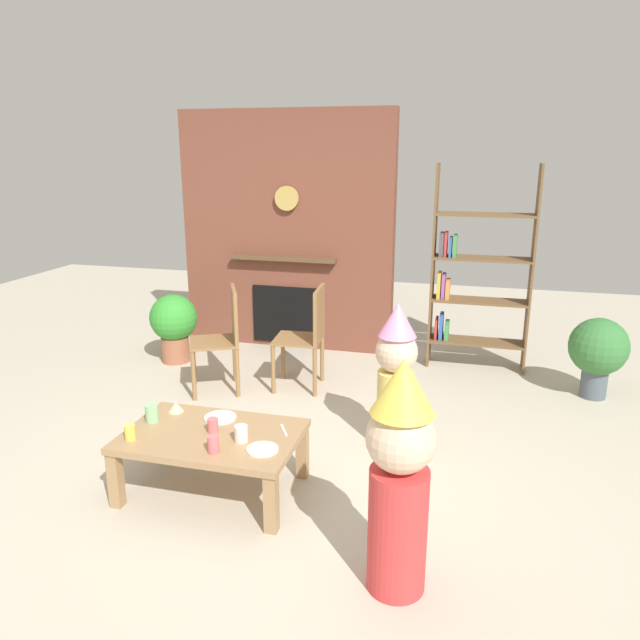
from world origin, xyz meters
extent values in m
plane|color=#BCB29E|center=(0.00, 0.00, 0.00)|extent=(12.00, 12.00, 0.00)
cube|color=brown|center=(-0.78, 2.60, 1.20)|extent=(2.20, 0.18, 2.40)
cube|color=black|center=(-0.78, 2.50, 0.35)|extent=(0.70, 0.02, 0.60)
cube|color=brown|center=(-0.78, 2.46, 0.95)|extent=(1.10, 0.10, 0.04)
cylinder|color=tan|center=(-0.74, 2.48, 1.55)|extent=(0.24, 0.04, 0.24)
cube|color=brown|center=(0.72, 2.40, 0.95)|extent=(0.02, 0.28, 1.90)
cube|color=brown|center=(1.60, 2.40, 0.95)|extent=(0.02, 0.28, 1.90)
cube|color=brown|center=(1.16, 2.40, 0.25)|extent=(0.86, 0.28, 0.02)
cube|color=brown|center=(1.16, 2.40, 0.65)|extent=(0.86, 0.28, 0.02)
cube|color=brown|center=(1.16, 2.40, 1.05)|extent=(0.86, 0.28, 0.02)
cube|color=brown|center=(1.16, 2.40, 1.45)|extent=(0.86, 0.28, 0.02)
cube|color=#B23333|center=(0.78, 2.40, 0.36)|extent=(0.02, 0.20, 0.19)
cube|color=#3359A5|center=(0.83, 2.40, 0.38)|extent=(0.03, 0.20, 0.24)
cube|color=#3F8C4C|center=(0.88, 2.40, 0.34)|extent=(0.04, 0.20, 0.17)
cube|color=gold|center=(0.79, 2.40, 0.78)|extent=(0.03, 0.20, 0.24)
cube|color=#8C4C99|center=(0.83, 2.40, 0.77)|extent=(0.03, 0.20, 0.23)
cube|color=#D87F3F|center=(0.87, 2.40, 0.75)|extent=(0.04, 0.20, 0.17)
cube|color=#4C4C51|center=(0.79, 2.40, 1.17)|extent=(0.04, 0.20, 0.21)
cube|color=#B23333|center=(0.83, 2.40, 1.17)|extent=(0.02, 0.20, 0.22)
cube|color=#3359A5|center=(0.87, 2.40, 1.15)|extent=(0.02, 0.20, 0.18)
cube|color=#3F8C4C|center=(0.91, 2.40, 1.16)|extent=(0.03, 0.20, 0.20)
cube|color=#9E7A51|center=(-0.35, -0.26, 0.36)|extent=(1.04, 0.69, 0.04)
cube|color=#9E7A51|center=(-0.82, -0.56, 0.17)|extent=(0.07, 0.07, 0.34)
cube|color=#9E7A51|center=(0.13, -0.56, 0.17)|extent=(0.07, 0.07, 0.34)
cube|color=#9E7A51|center=(-0.82, 0.04, 0.17)|extent=(0.07, 0.07, 0.34)
cube|color=#9E7A51|center=(0.13, 0.04, 0.17)|extent=(0.07, 0.07, 0.34)
cylinder|color=silver|center=(-0.13, -0.31, 0.43)|extent=(0.08, 0.08, 0.10)
cylinder|color=#F2CC4C|center=(-0.77, -0.46, 0.43)|extent=(0.06, 0.06, 0.09)
cylinder|color=#8CD18C|center=(-0.77, -0.20, 0.44)|extent=(0.08, 0.08, 0.11)
cylinder|color=#E5666B|center=(-0.34, -0.25, 0.43)|extent=(0.06, 0.06, 0.09)
cylinder|color=#E5666B|center=(-0.23, -0.48, 0.43)|extent=(0.06, 0.06, 0.10)
cylinder|color=white|center=(0.02, -0.38, 0.39)|extent=(0.18, 0.18, 0.01)
cylinder|color=white|center=(-0.38, -0.06, 0.39)|extent=(0.20, 0.20, 0.01)
cone|color=#EAC68C|center=(-0.70, -0.04, 0.42)|extent=(0.10, 0.10, 0.07)
cube|color=silver|center=(0.06, -0.12, 0.39)|extent=(0.09, 0.14, 0.01)
cylinder|color=#D13838|center=(0.84, -0.82, 0.31)|extent=(0.28, 0.28, 0.62)
sphere|color=beige|center=(0.84, -0.82, 0.78)|extent=(0.32, 0.32, 0.32)
cone|color=#F2D14C|center=(0.84, -0.82, 1.03)|extent=(0.29, 0.29, 0.26)
cylinder|color=#E0CC66|center=(0.63, 0.59, 0.28)|extent=(0.25, 0.25, 0.56)
sphere|color=beige|center=(0.63, 0.59, 0.70)|extent=(0.29, 0.29, 0.29)
cone|color=pink|center=(0.63, 0.59, 0.92)|extent=(0.26, 0.26, 0.23)
cube|color=olive|center=(-1.00, 1.21, 0.44)|extent=(0.54, 0.54, 0.02)
cube|color=olive|center=(-0.83, 1.29, 0.68)|extent=(0.20, 0.37, 0.45)
cylinder|color=olive|center=(-1.24, 1.29, 0.21)|extent=(0.04, 0.04, 0.43)
cylinder|color=olive|center=(-1.08, 0.97, 0.21)|extent=(0.04, 0.04, 0.43)
cylinder|color=olive|center=(-0.92, 1.45, 0.21)|extent=(0.04, 0.04, 0.43)
cylinder|color=olive|center=(-0.76, 1.13, 0.21)|extent=(0.04, 0.04, 0.43)
cube|color=olive|center=(-0.33, 1.47, 0.44)|extent=(0.43, 0.43, 0.02)
cube|color=olive|center=(-0.14, 1.48, 0.68)|extent=(0.06, 0.40, 0.45)
cylinder|color=olive|center=(-0.52, 1.63, 0.21)|extent=(0.04, 0.04, 0.43)
cylinder|color=olive|center=(-0.49, 1.27, 0.21)|extent=(0.04, 0.04, 0.43)
cylinder|color=olive|center=(-0.16, 1.66, 0.21)|extent=(0.04, 0.04, 0.43)
cylinder|color=olive|center=(-0.13, 1.30, 0.21)|extent=(0.04, 0.04, 0.43)
cylinder|color=#4C5660|center=(2.14, 1.89, 0.12)|extent=(0.21, 0.21, 0.24)
sphere|color=#357437|center=(2.14, 1.89, 0.45)|extent=(0.48, 0.48, 0.48)
cylinder|color=#9E5B42|center=(-1.69, 1.79, 0.13)|extent=(0.27, 0.27, 0.25)
sphere|color=green|center=(-1.69, 1.79, 0.45)|extent=(0.45, 0.45, 0.45)
camera|label=1|loc=(1.11, -3.25, 2.02)|focal=33.73mm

